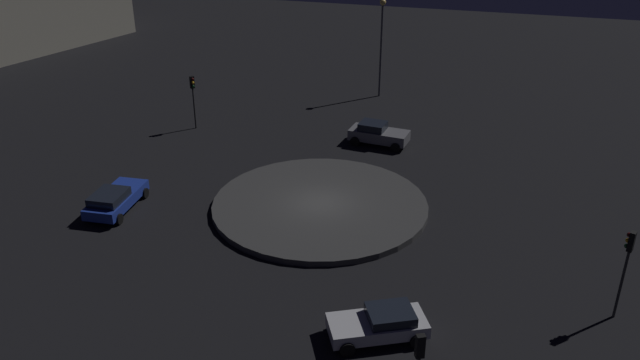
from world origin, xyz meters
TOP-DOWN VIEW (x-y plane):
  - ground_plane at (0.00, 0.00)m, footprint 118.58×118.58m
  - roundabout_island at (0.00, 0.00)m, footprint 12.45×12.45m
  - car_blue at (3.57, -11.18)m, footprint 4.60×2.39m
  - car_silver at (10.27, 5.63)m, footprint 3.43×4.46m
  - car_grey at (-10.28, 1.24)m, footprint 2.37×4.27m
  - traffic_light_southwest at (-9.47, -12.51)m, footprint 0.37×0.39m
  - traffic_light_north at (6.02, 15.22)m, footprint 0.36×0.39m
  - streetlamp_west at (-20.79, -0.81)m, footprint 0.51×0.51m

SIDE VIEW (x-z plane):
  - ground_plane at x=0.00m, z-range 0.00..0.00m
  - roundabout_island at x=0.00m, z-range 0.00..0.35m
  - car_silver at x=10.27m, z-range 0.04..1.37m
  - car_blue at x=3.57m, z-range 0.03..1.41m
  - car_grey at x=-10.28m, z-range 0.01..1.59m
  - traffic_light_southwest at x=-9.47m, z-range 0.86..4.89m
  - traffic_light_north at x=6.02m, z-range 0.91..5.22m
  - streetlamp_west at x=-20.79m, z-range 1.20..9.35m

